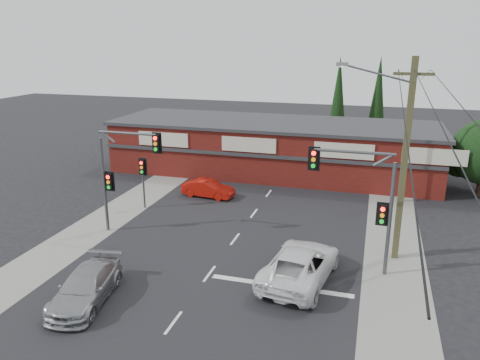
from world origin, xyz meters
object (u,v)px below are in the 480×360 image
(silver_suv, at_px, (86,287))
(white_suv, at_px, (300,264))
(red_sedan, at_px, (208,189))
(utility_pole, at_px, (402,155))
(shop_building, at_px, (273,147))

(silver_suv, bearing_deg, white_suv, 17.83)
(white_suv, xyz_separation_m, red_sedan, (-8.17, 9.95, -0.19))
(utility_pole, bearing_deg, shop_building, 123.76)
(shop_building, distance_m, utility_pole, 17.15)
(silver_suv, xyz_separation_m, red_sedan, (0.24, 14.36, -0.08))
(white_suv, distance_m, silver_suv, 9.49)
(white_suv, distance_m, shop_building, 18.45)
(red_sedan, relative_size, shop_building, 0.14)
(red_sedan, bearing_deg, shop_building, -15.28)
(silver_suv, relative_size, shop_building, 0.17)
(silver_suv, xyz_separation_m, utility_pole, (12.55, 8.06, 4.71))
(red_sedan, distance_m, utility_pole, 14.64)
(white_suv, bearing_deg, silver_suv, 35.72)
(white_suv, bearing_deg, shop_building, -65.46)
(white_suv, xyz_separation_m, silver_suv, (-8.41, -4.40, -0.12))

